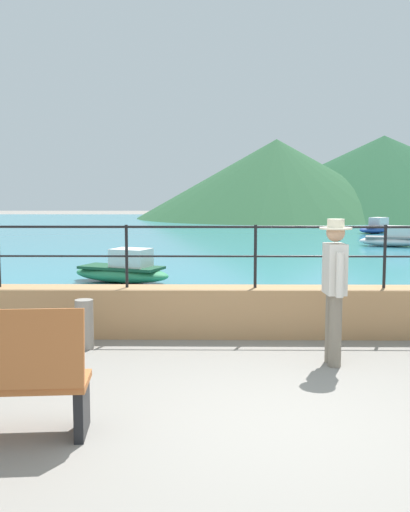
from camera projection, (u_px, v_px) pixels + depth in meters
ground_plane at (280, 420)px, 5.36m from camera, size 120.00×120.00×0.00m
promenade_wall at (255, 312)px, 8.50m from camera, size 20.00×0.56×0.70m
railing at (255, 244)px, 8.40m from camera, size 18.44×0.04×0.90m
lake_water at (224, 231)px, 31.04m from camera, size 64.00×44.32×0.06m
hill_main at (276, 179)px, 45.63m from camera, size 21.80×21.80×6.11m
hill_secondary at (383, 176)px, 49.06m from camera, size 28.76×28.76×6.70m
person_walking at (334, 284)px, 7.00m from camera, size 0.38×0.57×1.75m
bollard at (84, 324)px, 7.79m from camera, size 0.24×0.24×0.65m
boat_0 at (393, 239)px, 21.85m from camera, size 2.46×1.50×0.76m
boat_1 at (376, 228)px, 28.95m from camera, size 2.33×2.18×0.76m
boat_2 at (123, 270)px, 13.14m from camera, size 2.47×1.68×0.76m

